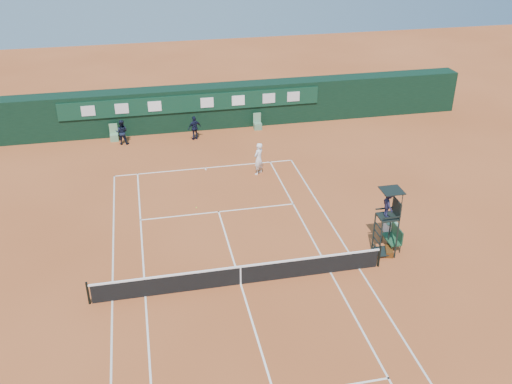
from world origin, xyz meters
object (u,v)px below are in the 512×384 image
Objects in this scene: tennis_net at (241,275)px; cooler at (390,227)px; player_bench at (394,236)px; player at (259,159)px; umpire_chair at (388,209)px.

cooler is (8.10, 2.58, -0.18)m from tennis_net.
player_bench is at bearing -107.49° from cooler.
player_bench is at bearing 75.09° from player.
cooler is 0.32× the size of player.
player is at bearing 117.23° from player_bench.
player is at bearing 112.53° from umpire_chair.
player_bench is 1.86× the size of cooler.
player_bench is 0.60× the size of player.
tennis_net is 8.50m from cooler.
umpire_chair is 2.05m from player_bench.
tennis_net is 7.32m from umpire_chair.
tennis_net is at bearing -170.04° from player_bench.
player_bench is at bearing 33.15° from umpire_chair.
player is at bearing 73.71° from tennis_net.
umpire_chair reaches higher than player.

